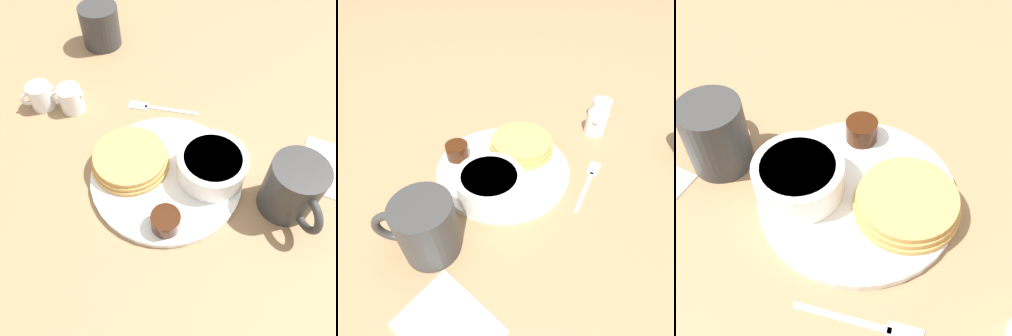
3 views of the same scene
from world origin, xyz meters
The scene contains 8 objects.
ground_plane centered at (0.00, 0.00, 0.00)m, with size 4.00×4.00×0.00m, color #93704C.
plate centered at (0.00, 0.00, 0.01)m, with size 0.26×0.26×0.01m.
pancake_stack centered at (-0.01, -0.06, 0.03)m, with size 0.13×0.13×0.03m.
bowl centered at (-0.01, 0.07, 0.04)m, with size 0.11×0.11×0.05m.
syrup_cup centered at (0.10, 0.01, 0.03)m, with size 0.05×0.05×0.03m.
butter_ramekin centered at (0.00, 0.10, 0.03)m, with size 0.04×0.04×0.04m.
coffee_mug centered at (0.03, 0.20, 0.05)m, with size 0.11×0.08×0.10m.
fork centered at (-0.16, -0.05, 0.00)m, with size 0.02×0.14×0.00m.
Camera 3 is at (-0.32, -0.05, 0.45)m, focal length 45.00 mm.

